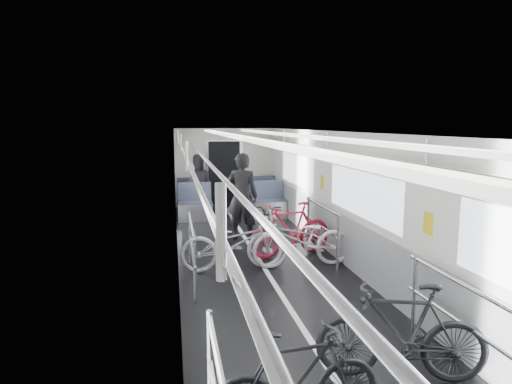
% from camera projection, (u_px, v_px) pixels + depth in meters
% --- Properties ---
extents(car_shell, '(3.02, 14.01, 2.41)m').
position_uv_depth(car_shell, '(254.00, 196.00, 8.95)').
color(car_shell, black).
rests_on(car_shell, ground).
extents(bike_left_mid, '(1.55, 0.58, 0.91)m').
position_uv_depth(bike_left_mid, '(296.00, 381.00, 3.74)').
color(bike_left_mid, black).
rests_on(bike_left_mid, floor).
extents(bike_left_far, '(1.90, 0.69, 0.99)m').
position_uv_depth(bike_left_far, '(235.00, 243.00, 7.91)').
color(bike_left_far, '#AAAAAF').
rests_on(bike_left_far, floor).
extents(bike_right_near, '(1.75, 0.95, 1.01)m').
position_uv_depth(bike_right_near, '(401.00, 332.00, 4.50)').
color(bike_right_near, black).
rests_on(bike_right_near, floor).
extents(bike_right_mid, '(1.93, 0.75, 1.00)m').
position_uv_depth(bike_right_mid, '(300.00, 239.00, 8.14)').
color(bike_right_mid, silver).
rests_on(bike_right_mid, floor).
extents(bike_right_far, '(1.81, 0.93, 1.04)m').
position_uv_depth(bike_right_far, '(291.00, 229.00, 8.80)').
color(bike_right_far, '#A9142D').
rests_on(bike_right_far, floor).
extents(bike_aisle, '(0.70, 1.60, 0.82)m').
position_uv_depth(bike_aisle, '(266.00, 221.00, 10.07)').
color(bike_aisle, black).
rests_on(bike_aisle, floor).
extents(person_standing, '(0.80, 0.64, 1.92)m').
position_uv_depth(person_standing, '(242.00, 196.00, 9.99)').
color(person_standing, black).
rests_on(person_standing, floor).
extents(person_seated, '(0.89, 0.72, 1.72)m').
position_uv_depth(person_seated, '(198.00, 185.00, 12.59)').
color(person_seated, '#29262D').
rests_on(person_seated, floor).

